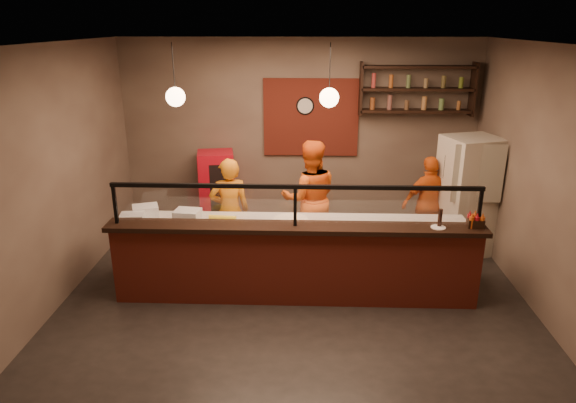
{
  "coord_description": "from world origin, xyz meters",
  "views": [
    {
      "loc": [
        0.13,
        -6.16,
        3.43
      ],
      "look_at": [
        -0.11,
        0.3,
        1.16
      ],
      "focal_mm": 32.0,
      "sensor_mm": 36.0,
      "label": 1
    }
  ],
  "objects_px": {
    "cook_left": "(230,211)",
    "cook_right": "(429,203)",
    "fridge": "(467,196)",
    "condiment_caddy": "(475,223)",
    "pepper_mill": "(440,218)",
    "pizza_dough": "(291,219)",
    "red_cooler": "(217,191)",
    "wall_clock": "(305,106)",
    "cook_mid": "(310,199)"
  },
  "relations": [
    {
      "from": "cook_mid",
      "to": "condiment_caddy",
      "type": "distance_m",
      "value": 2.49
    },
    {
      "from": "cook_left",
      "to": "cook_right",
      "type": "xyz_separation_m",
      "value": [
        3.03,
        0.61,
        -0.05
      ]
    },
    {
      "from": "wall_clock",
      "to": "pizza_dough",
      "type": "distance_m",
      "value": 2.48
    },
    {
      "from": "cook_left",
      "to": "cook_mid",
      "type": "relative_size",
      "value": 0.89
    },
    {
      "from": "cook_right",
      "to": "condiment_caddy",
      "type": "xyz_separation_m",
      "value": [
        0.15,
        -1.73,
        0.36
      ]
    },
    {
      "from": "pepper_mill",
      "to": "cook_right",
      "type": "bearing_deg",
      "value": 80.7
    },
    {
      "from": "cook_left",
      "to": "red_cooler",
      "type": "height_order",
      "value": "cook_left"
    },
    {
      "from": "wall_clock",
      "to": "cook_left",
      "type": "relative_size",
      "value": 0.19
    },
    {
      "from": "cook_left",
      "to": "pepper_mill",
      "type": "height_order",
      "value": "cook_left"
    },
    {
      "from": "pizza_dough",
      "to": "pepper_mill",
      "type": "distance_m",
      "value": 1.94
    },
    {
      "from": "red_cooler",
      "to": "condiment_caddy",
      "type": "xyz_separation_m",
      "value": [
        3.6,
        -2.42,
        0.43
      ]
    },
    {
      "from": "wall_clock",
      "to": "red_cooler",
      "type": "relative_size",
      "value": 0.22
    },
    {
      "from": "wall_clock",
      "to": "pepper_mill",
      "type": "height_order",
      "value": "wall_clock"
    },
    {
      "from": "cook_mid",
      "to": "pepper_mill",
      "type": "xyz_separation_m",
      "value": [
        1.58,
        -1.46,
        0.27
      ]
    },
    {
      "from": "condiment_caddy",
      "to": "red_cooler",
      "type": "bearing_deg",
      "value": 146.05
    },
    {
      "from": "cook_right",
      "to": "pepper_mill",
      "type": "distance_m",
      "value": 1.81
    },
    {
      "from": "red_cooler",
      "to": "condiment_caddy",
      "type": "bearing_deg",
      "value": -44.04
    },
    {
      "from": "wall_clock",
      "to": "pepper_mill",
      "type": "bearing_deg",
      "value": -58.71
    },
    {
      "from": "cook_left",
      "to": "cook_right",
      "type": "relative_size",
      "value": 1.07
    },
    {
      "from": "cook_left",
      "to": "condiment_caddy",
      "type": "relative_size",
      "value": 8.42
    },
    {
      "from": "wall_clock",
      "to": "pepper_mill",
      "type": "distance_m",
      "value": 3.34
    },
    {
      "from": "wall_clock",
      "to": "red_cooler",
      "type": "xyz_separation_m",
      "value": [
        -1.5,
        -0.31,
        -1.42
      ]
    },
    {
      "from": "fridge",
      "to": "condiment_caddy",
      "type": "height_order",
      "value": "fridge"
    },
    {
      "from": "wall_clock",
      "to": "pizza_dough",
      "type": "height_order",
      "value": "wall_clock"
    },
    {
      "from": "cook_right",
      "to": "condiment_caddy",
      "type": "distance_m",
      "value": 1.78
    },
    {
      "from": "wall_clock",
      "to": "condiment_caddy",
      "type": "height_order",
      "value": "wall_clock"
    },
    {
      "from": "cook_mid",
      "to": "red_cooler",
      "type": "distance_m",
      "value": 1.87
    },
    {
      "from": "cook_mid",
      "to": "pepper_mill",
      "type": "relative_size",
      "value": 7.95
    },
    {
      "from": "cook_mid",
      "to": "cook_right",
      "type": "bearing_deg",
      "value": -179.63
    },
    {
      "from": "red_cooler",
      "to": "fridge",
      "type": "bearing_deg",
      "value": -21.29
    },
    {
      "from": "fridge",
      "to": "pepper_mill",
      "type": "relative_size",
      "value": 8.06
    },
    {
      "from": "cook_right",
      "to": "pepper_mill",
      "type": "height_order",
      "value": "cook_right"
    },
    {
      "from": "cook_mid",
      "to": "cook_right",
      "type": "height_order",
      "value": "cook_mid"
    },
    {
      "from": "cook_right",
      "to": "pepper_mill",
      "type": "bearing_deg",
      "value": 65.91
    },
    {
      "from": "wall_clock",
      "to": "fridge",
      "type": "height_order",
      "value": "wall_clock"
    },
    {
      "from": "cook_left",
      "to": "red_cooler",
      "type": "relative_size",
      "value": 1.17
    },
    {
      "from": "wall_clock",
      "to": "red_cooler",
      "type": "bearing_deg",
      "value": -168.31
    },
    {
      "from": "cook_mid",
      "to": "condiment_caddy",
      "type": "xyz_separation_m",
      "value": [
        2.01,
        -1.46,
        0.21
      ]
    },
    {
      "from": "red_cooler",
      "to": "pizza_dough",
      "type": "height_order",
      "value": "red_cooler"
    },
    {
      "from": "fridge",
      "to": "wall_clock",
      "type": "bearing_deg",
      "value": 138.51
    },
    {
      "from": "red_cooler",
      "to": "cook_left",
      "type": "bearing_deg",
      "value": -82.44
    },
    {
      "from": "cook_left",
      "to": "pizza_dough",
      "type": "bearing_deg",
      "value": 135.08
    },
    {
      "from": "pepper_mill",
      "to": "pizza_dough",
      "type": "bearing_deg",
      "value": 162.72
    },
    {
      "from": "red_cooler",
      "to": "pepper_mill",
      "type": "height_order",
      "value": "red_cooler"
    },
    {
      "from": "cook_right",
      "to": "pizza_dough",
      "type": "bearing_deg",
      "value": 14.06
    },
    {
      "from": "cook_right",
      "to": "condiment_caddy",
      "type": "height_order",
      "value": "cook_right"
    },
    {
      "from": "red_cooler",
      "to": "condiment_caddy",
      "type": "distance_m",
      "value": 4.36
    },
    {
      "from": "wall_clock",
      "to": "fridge",
      "type": "xyz_separation_m",
      "value": [
        2.5,
        -1.1,
        -1.19
      ]
    },
    {
      "from": "wall_clock",
      "to": "fridge",
      "type": "relative_size",
      "value": 0.16
    },
    {
      "from": "fridge",
      "to": "pepper_mill",
      "type": "distance_m",
      "value": 1.86
    }
  ]
}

